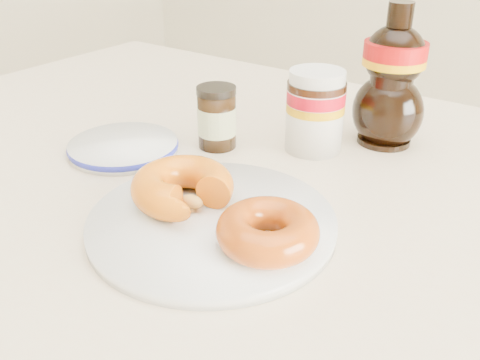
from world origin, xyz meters
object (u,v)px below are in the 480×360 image
Objects in this scene: donut_bitten at (183,187)px; syrup_bottle at (392,76)px; donut_whole at (268,231)px; nutella_jar at (315,108)px; dark_jar at (217,118)px; dining_table at (277,255)px; blue_rim_saucer at (123,146)px; plate at (212,222)px.

syrup_bottle is (0.10, 0.31, 0.06)m from donut_bitten.
donut_whole is 0.27m from nutella_jar.
nutella_jar is (0.03, 0.23, 0.03)m from donut_bitten.
dark_jar is (-0.11, -0.07, -0.02)m from nutella_jar.
syrup_bottle is at bearing 80.57° from dining_table.
blue_rim_saucer is at bearing 138.93° from donut_bitten.
syrup_bottle is (-0.02, 0.33, 0.07)m from donut_whole.
donut_bitten is 0.19m from blue_rim_saucer.
donut_bitten reaches higher than blue_rim_saucer.
nutella_jar is (-0.01, 0.24, 0.05)m from plate.
dark_jar reaches higher than dining_table.
nutella_jar is 0.74× the size of blue_rim_saucer.
plate is at bearing -102.35° from dining_table.
nutella_jar is 0.57× the size of syrup_bottle.
donut_whole is (0.08, -0.01, 0.02)m from plate.
blue_rim_saucer is (-0.27, -0.24, -0.09)m from syrup_bottle.
dining_table is 12.68× the size of nutella_jar.
nutella_jar is at bearing 109.54° from donut_whole.
donut_whole is at bearing -63.27° from dining_table.
dining_table is at bearing -99.43° from syrup_bottle.
syrup_bottle is 1.29× the size of blue_rim_saucer.
donut_bitten reaches higher than plate.
donut_bitten is (-0.07, -0.09, 0.12)m from dining_table.
blue_rim_saucer reaches higher than dining_table.
plate is 0.23m from blue_rim_saucer.
dining_table is 0.20m from nutella_jar.
nutella_jar is at bearing 31.99° from dark_jar.
dark_jar is at bearing -148.01° from nutella_jar.
donut_whole is at bearing -25.92° from donut_bitten.
donut_bitten is 0.74× the size of blue_rim_saucer.
dark_jar is (-0.08, 0.16, 0.01)m from donut_bitten.
blue_rim_saucer is at bearing -141.72° from nutella_jar.
dark_jar is 0.13m from blue_rim_saucer.
syrup_bottle is at bearing 39.20° from dark_jar.
dining_table is 0.21m from dark_jar.
plate reaches higher than dining_table.
nutella_jar is at bearing 93.00° from plate.
plate is 0.08m from donut_whole.
donut_whole is 0.27m from dark_jar.
dining_table is 0.17m from donut_whole.
dining_table is at bearing 77.65° from plate.
dining_table is 0.13m from plate.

